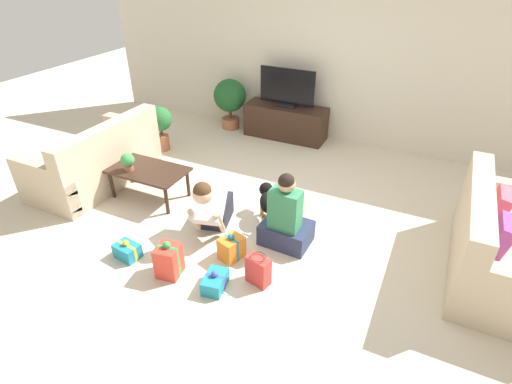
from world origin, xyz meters
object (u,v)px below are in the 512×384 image
(person_kneeling, at_px, (211,205))
(person_sitting, at_px, (286,220))
(coffee_table, at_px, (148,172))
(tabletop_plant, at_px, (128,161))
(gift_bag_a, at_px, (258,270))
(potted_plant_back_left, at_px, (230,98))
(gift_box_d, at_px, (215,281))
(potted_plant_corner_left, at_px, (160,123))
(tv_console, at_px, (286,122))
(sofa_left, at_px, (97,161))
(sofa_right, at_px, (501,247))
(dog, at_px, (267,199))
(gift_box_a, at_px, (169,260))
(gift_box_c, at_px, (127,251))
(gift_box_b, at_px, (232,248))
(tv, at_px, (287,90))

(person_kneeling, bearing_deg, person_sitting, -5.20)
(coffee_table, relative_size, tabletop_plant, 4.35)
(person_kneeling, height_order, gift_bag_a, person_kneeling)
(potted_plant_back_left, height_order, gift_box_d, potted_plant_back_left)
(potted_plant_corner_left, xyz_separation_m, gift_box_d, (2.29, -2.25, -0.37))
(tabletop_plant, bearing_deg, tv_console, 68.76)
(tv_console, height_order, potted_plant_corner_left, potted_plant_corner_left)
(person_sitting, xyz_separation_m, gift_bag_a, (-0.00, -0.67, -0.15))
(sofa_left, bearing_deg, sofa_right, 93.99)
(sofa_right, xyz_separation_m, potted_plant_back_left, (-4.13, 2.12, 0.23))
(coffee_table, bearing_deg, gift_bag_a, -22.70)
(dog, bearing_deg, gift_box_a, 41.60)
(sofa_right, distance_m, gift_box_d, 2.74)
(sofa_left, relative_size, tv_console, 1.27)
(sofa_left, distance_m, potted_plant_corner_left, 1.22)
(gift_bag_a, bearing_deg, gift_box_d, -144.65)
(gift_bag_a, bearing_deg, potted_plant_back_left, 122.78)
(sofa_right, bearing_deg, gift_box_c, 112.26)
(sofa_left, relative_size, tabletop_plant, 7.68)
(gift_bag_a, bearing_deg, gift_box_b, 152.55)
(potted_plant_back_left, height_order, gift_box_c, potted_plant_back_left)
(potted_plant_corner_left, height_order, gift_bag_a, potted_plant_corner_left)
(gift_box_c, bearing_deg, person_sitting, 33.78)
(tabletop_plant, bearing_deg, gift_box_b, -15.55)
(gift_box_b, height_order, gift_box_d, gift_box_b)
(tv, relative_size, person_kneeling, 1.16)
(potted_plant_back_left, distance_m, person_sitting, 3.35)
(sofa_left, distance_m, gift_box_c, 1.77)
(sofa_left, xyz_separation_m, tv, (1.70, 2.51, 0.49))
(tv_console, bearing_deg, person_kneeling, -84.81)
(potted_plant_back_left, distance_m, gift_bag_a, 3.90)
(tv, height_order, gift_box_b, tv)
(tv_console, height_order, gift_box_d, tv_console)
(potted_plant_corner_left, relative_size, tabletop_plant, 3.14)
(sofa_left, xyz_separation_m, gift_box_d, (2.44, -1.04, -0.24))
(person_sitting, bearing_deg, tv_console, -65.90)
(potted_plant_back_left, bearing_deg, gift_box_d, -63.26)
(sofa_left, height_order, tv, tv)
(tv_console, xyz_separation_m, tv, (0.00, 0.00, 0.54))
(sofa_right, height_order, person_sitting, same)
(dog, bearing_deg, potted_plant_back_left, -81.37)
(tv_console, bearing_deg, potted_plant_corner_left, -140.03)
(person_sitting, height_order, tabletop_plant, person_sitting)
(sofa_right, xyz_separation_m, gift_box_b, (-2.43, -0.93, -0.19))
(tv, bearing_deg, tv_console, 0.00)
(gift_box_a, xyz_separation_m, gift_box_c, (-0.55, 0.01, -0.09))
(sofa_left, distance_m, gift_bag_a, 2.90)
(tv_console, distance_m, person_sitting, 2.85)
(gift_box_d, distance_m, tabletop_plant, 2.04)
(tv, xyz_separation_m, potted_plant_corner_left, (-1.55, -1.30, -0.36))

